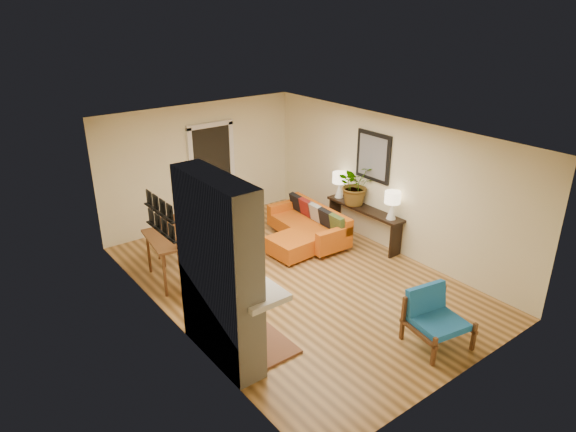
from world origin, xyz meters
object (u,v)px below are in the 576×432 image
at_px(sofa, 311,224).
at_px(ottoman, 291,246).
at_px(lamp_far, 340,182).
at_px(dining_table, 177,244).
at_px(lamp_near, 392,202).
at_px(blue_chair, 434,314).
at_px(houseplant, 356,184).
at_px(console_table, 364,215).

height_order(sofa, ottoman, sofa).
distance_m(ottoman, lamp_far, 1.82).
bearing_deg(dining_table, lamp_near, -23.41).
bearing_deg(lamp_near, blue_chair, -124.89).
relative_size(dining_table, lamp_far, 3.54).
bearing_deg(sofa, houseplant, -31.12).
bearing_deg(blue_chair, dining_table, 118.32).
bearing_deg(lamp_far, lamp_near, -90.00).
distance_m(blue_chair, lamp_near, 2.82).
bearing_deg(dining_table, console_table, -13.67).
xyz_separation_m(blue_chair, lamp_far, (1.57, 3.70, 0.63)).
relative_size(console_table, lamp_near, 3.43).
distance_m(lamp_near, lamp_far, 1.44).
distance_m(dining_table, houseplant, 3.71).
height_order(ottoman, blue_chair, blue_chair).
relative_size(sofa, blue_chair, 2.16).
relative_size(lamp_near, houseplant, 0.65).
distance_m(blue_chair, console_table, 3.35).
distance_m(lamp_near, houseplant, 0.97).
xyz_separation_m(lamp_far, houseplant, (-0.01, -0.47, 0.08)).
relative_size(dining_table, houseplant, 2.29).
relative_size(blue_chair, dining_table, 0.46).
height_order(dining_table, houseplant, houseplant).
distance_m(ottoman, dining_table, 2.19).
bearing_deg(lamp_far, houseplant, -91.21).
relative_size(ottoman, houseplant, 0.93).
bearing_deg(ottoman, lamp_far, 14.03).
height_order(ottoman, houseplant, houseplant).
height_order(blue_chair, houseplant, houseplant).
relative_size(lamp_near, lamp_far, 1.00).
relative_size(console_table, lamp_far, 3.43).
distance_m(lamp_far, houseplant, 0.48).
bearing_deg(blue_chair, lamp_far, 66.93).
bearing_deg(houseplant, sofa, 148.88).
relative_size(sofa, houseplant, 2.29).
bearing_deg(sofa, ottoman, -154.82).
xyz_separation_m(ottoman, blue_chair, (-0.01, -3.30, 0.21)).
xyz_separation_m(dining_table, lamp_near, (3.64, -1.58, 0.40)).
bearing_deg(houseplant, lamp_near, -89.41).
bearing_deg(lamp_near, houseplant, 90.59).
xyz_separation_m(ottoman, lamp_near, (1.57, -1.05, 0.84)).
bearing_deg(dining_table, sofa, -3.07).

